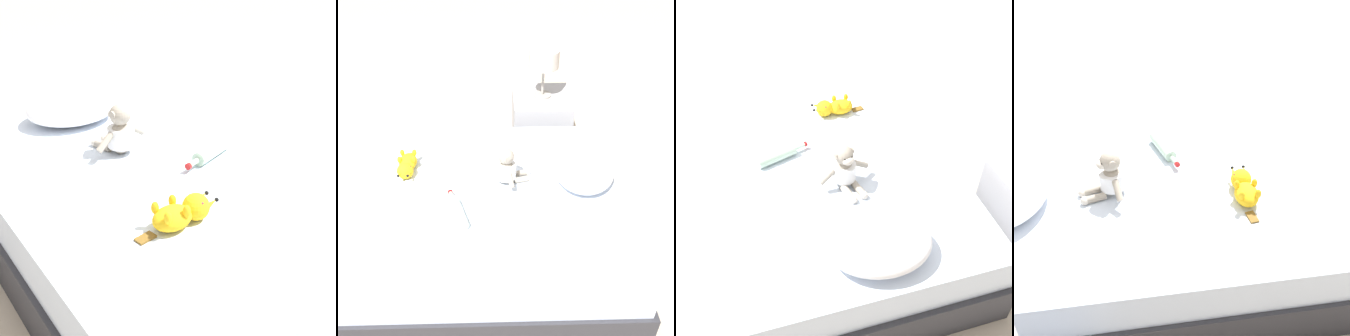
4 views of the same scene
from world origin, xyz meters
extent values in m
plane|color=#B7A893|center=(0.00, 0.00, 0.00)|extent=(16.00, 16.00, 0.00)
cube|color=#2D2D33|center=(0.00, 0.00, 0.12)|extent=(1.48, 1.93, 0.24)
cube|color=silver|center=(0.00, 0.00, 0.34)|extent=(1.44, 1.87, 0.20)
ellipsoid|color=white|center=(-0.13, 0.71, 0.51)|extent=(0.51, 0.42, 0.14)
ellipsoid|color=#9E9384|center=(-0.11, 0.24, 0.51)|extent=(0.13, 0.12, 0.15)
cylinder|color=white|center=(-0.11, 0.24, 0.52)|extent=(0.15, 0.15, 0.09)
sphere|color=#9E9384|center=(-0.11, 0.24, 0.63)|extent=(0.10, 0.10, 0.10)
ellipsoid|color=beige|center=(-0.12, 0.28, 0.62)|extent=(0.07, 0.06, 0.04)
sphere|color=black|center=(-0.14, 0.27, 0.63)|extent=(0.01, 0.01, 0.01)
sphere|color=black|center=(-0.10, 0.28, 0.63)|extent=(0.01, 0.01, 0.01)
cylinder|color=#9E9384|center=(-0.15, 0.23, 0.64)|extent=(0.02, 0.03, 0.03)
cylinder|color=#9E9384|center=(-0.06, 0.25, 0.64)|extent=(0.02, 0.03, 0.03)
cylinder|color=#9E9384|center=(-0.20, 0.22, 0.52)|extent=(0.10, 0.05, 0.08)
cylinder|color=#9E9384|center=(-0.02, 0.26, 0.52)|extent=(0.10, 0.05, 0.08)
cylinder|color=#9E9384|center=(-0.16, 0.33, 0.46)|extent=(0.06, 0.11, 0.04)
cylinder|color=#9E9384|center=(-0.10, 0.34, 0.46)|extent=(0.06, 0.11, 0.04)
sphere|color=beige|center=(-0.17, 0.38, 0.46)|extent=(0.04, 0.04, 0.04)
sphere|color=beige|center=(-0.11, 0.39, 0.46)|extent=(0.04, 0.04, 0.04)
ellipsoid|color=yellow|center=(-0.26, -0.37, 0.48)|extent=(0.15, 0.11, 0.08)
sphere|color=yellow|center=(-0.16, -0.37, 0.49)|extent=(0.10, 0.10, 0.10)
cone|color=yellow|center=(-0.12, -0.34, 0.50)|extent=(0.06, 0.03, 0.05)
sphere|color=black|center=(-0.09, -0.34, 0.51)|extent=(0.02, 0.02, 0.02)
cone|color=yellow|center=(-0.12, -0.39, 0.50)|extent=(0.06, 0.03, 0.05)
sphere|color=black|center=(-0.09, -0.39, 0.51)|extent=(0.02, 0.02, 0.02)
sphere|color=red|center=(-0.16, -0.34, 0.52)|extent=(0.02, 0.02, 0.02)
sphere|color=red|center=(-0.16, -0.40, 0.52)|extent=(0.02, 0.02, 0.02)
ellipsoid|color=yellow|center=(-0.23, -0.32, 0.52)|extent=(0.03, 0.03, 0.05)
ellipsoid|color=yellow|center=(-0.23, -0.41, 0.52)|extent=(0.03, 0.03, 0.05)
ellipsoid|color=yellow|center=(-0.31, -0.33, 0.52)|extent=(0.03, 0.03, 0.05)
ellipsoid|color=yellow|center=(-0.31, -0.40, 0.52)|extent=(0.03, 0.03, 0.05)
cube|color=brown|center=(-0.37, -0.37, 0.44)|extent=(0.08, 0.05, 0.01)
cylinder|color=#B2D1B7|center=(0.19, -0.03, 0.47)|extent=(0.23, 0.13, 0.06)
cylinder|color=#B2D1B7|center=(0.06, -0.07, 0.47)|extent=(0.07, 0.04, 0.02)
cylinder|color=red|center=(0.02, -0.08, 0.47)|extent=(0.02, 0.03, 0.03)
camera|label=1|loc=(-1.07, -1.48, 1.42)|focal=51.80mm
camera|label=2|loc=(1.91, 0.19, 2.09)|focal=46.18mm
camera|label=3|loc=(0.34, 1.79, 2.00)|focal=46.48mm
camera|label=4|loc=(-1.65, 0.14, 1.76)|focal=44.57mm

